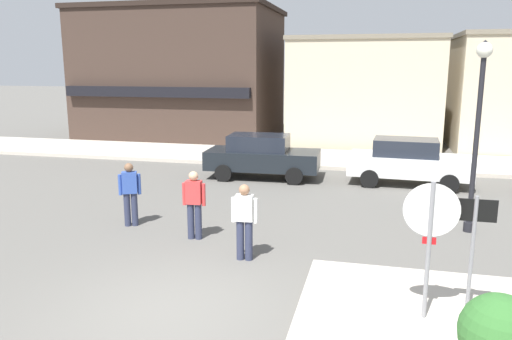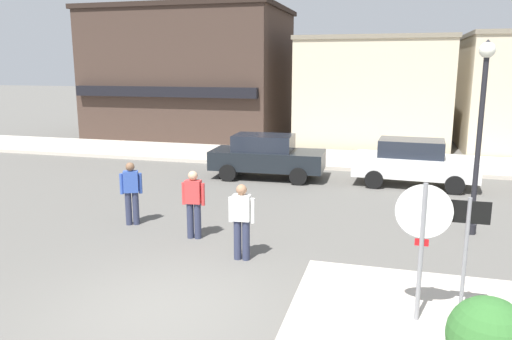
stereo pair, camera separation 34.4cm
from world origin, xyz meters
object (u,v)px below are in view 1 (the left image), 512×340
object	(u,v)px
lamp_post	(479,110)
pedestrian_kerb_side	(244,220)
pedestrian_crossing_far	(194,203)
stop_sign	(430,233)
parked_car_second	(408,161)
parked_car_nearest	(262,156)
one_way_sign	(472,246)
pedestrian_crossing_near	(130,192)

from	to	relation	value
lamp_post	pedestrian_kerb_side	bearing A→B (deg)	-147.91
pedestrian_kerb_side	pedestrian_crossing_far	bearing A→B (deg)	146.67
pedestrian_crossing_far	pedestrian_kerb_side	xyz separation A→B (m)	(1.46, -0.96, 0.00)
stop_sign	parked_car_second	bearing A→B (deg)	88.64
lamp_post	parked_car_second	xyz separation A→B (m)	(-1.20, 4.78, -2.15)
parked_car_nearest	parked_car_second	size ratio (longest dim) A/B	0.99
parked_car_second	pedestrian_kerb_side	world-z (taller)	pedestrian_kerb_side
one_way_sign	parked_car_nearest	xyz separation A→B (m)	(-5.44, 9.49, -0.52)
stop_sign	pedestrian_crossing_far	distance (m)	5.70
pedestrian_crossing_near	pedestrian_crossing_far	size ratio (longest dim) A/B	1.00
stop_sign	lamp_post	bearing A→B (deg)	73.94
pedestrian_crossing_far	one_way_sign	bearing A→B (deg)	-27.14
parked_car_nearest	one_way_sign	bearing A→B (deg)	-60.19
pedestrian_crossing_far	pedestrian_kerb_side	bearing A→B (deg)	-33.33
one_way_sign	pedestrian_crossing_near	bearing A→B (deg)	155.62
one_way_sign	pedestrian_crossing_far	bearing A→B (deg)	152.86
one_way_sign	pedestrian_crossing_far	distance (m)	6.18
stop_sign	one_way_sign	world-z (taller)	stop_sign
one_way_sign	parked_car_nearest	distance (m)	10.95
pedestrian_crossing_near	parked_car_nearest	bearing A→B (deg)	72.35
lamp_post	stop_sign	bearing A→B (deg)	-106.06
one_way_sign	pedestrian_crossing_far	xyz separation A→B (m)	(-5.49, 2.81, -0.46)
one_way_sign	parked_car_nearest	size ratio (longest dim) A/B	0.52
one_way_sign	parked_car_nearest	world-z (taller)	one_way_sign
stop_sign	parked_car_nearest	bearing A→B (deg)	116.64
one_way_sign	parked_car_second	xyz separation A→B (m)	(-0.39, 9.66, -0.52)
pedestrian_crossing_near	pedestrian_kerb_side	distance (m)	3.68
parked_car_nearest	parked_car_second	world-z (taller)	same
parked_car_second	pedestrian_crossing_near	world-z (taller)	pedestrian_crossing_near
parked_car_second	pedestrian_crossing_near	size ratio (longest dim) A/B	2.54
one_way_sign	pedestrian_crossing_near	size ratio (longest dim) A/B	1.30
stop_sign	pedestrian_kerb_side	xyz separation A→B (m)	(-3.40, 1.95, -0.65)
stop_sign	one_way_sign	xyz separation A→B (m)	(0.63, 0.10, -0.19)
stop_sign	one_way_sign	distance (m)	0.66
one_way_sign	pedestrian_crossing_near	distance (m)	8.13
one_way_sign	lamp_post	size ratio (longest dim) A/B	0.46
parked_car_second	pedestrian_kerb_side	xyz separation A→B (m)	(-3.63, -7.81, 0.06)
parked_car_nearest	parked_car_second	distance (m)	5.04
pedestrian_crossing_near	stop_sign	bearing A→B (deg)	-27.02
parked_car_nearest	pedestrian_kerb_side	world-z (taller)	pedestrian_kerb_side
stop_sign	one_way_sign	bearing A→B (deg)	8.99
parked_car_nearest	pedestrian_crossing_far	distance (m)	6.68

